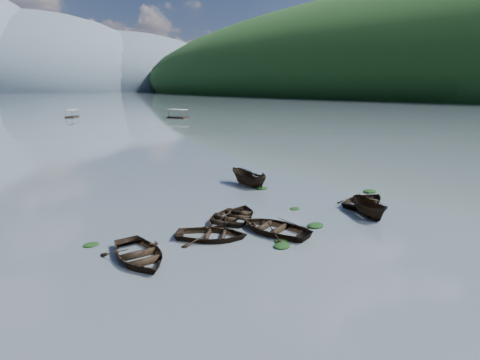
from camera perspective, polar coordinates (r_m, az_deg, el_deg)
ground_plane at (r=23.53m, az=18.35°, el=-10.42°), size 2400.00×2400.00×0.00m
right_hill_far at (r=531.36m, az=27.36°, el=11.49°), size 520.00×1200.00×190.00m
haze_mtn_c at (r=925.34m, az=-28.19°, el=11.84°), size 520.00×520.00×260.00m
haze_mtn_d at (r=972.41m, az=-17.48°, el=12.85°), size 520.00×520.00×220.00m
rowboat_0 at (r=22.24m, az=-15.09°, el=-11.64°), size 3.93×5.26×1.04m
rowboat_1 at (r=27.82m, az=0.02°, el=-5.83°), size 5.27×5.12×0.89m
rowboat_3 at (r=25.38m, az=5.20°, el=-7.89°), size 4.86×5.86×1.05m
rowboat_4 at (r=32.72m, az=18.46°, el=-3.50°), size 4.92×3.65×0.98m
rowboat_5 at (r=29.89m, az=19.01°, el=-5.20°), size 3.00×4.20×1.52m
rowboat_6 at (r=24.27m, az=-4.34°, el=-8.93°), size 5.63×5.55×0.96m
rowboat_7 at (r=27.14m, az=-2.49°, el=-6.36°), size 5.14×4.73×0.87m
rowboat_8 at (r=36.70m, az=1.25°, el=-0.89°), size 1.92×4.61×1.75m
weed_clump_0 at (r=23.23m, az=6.45°, el=-10.07°), size 1.13×0.92×0.25m
weed_clump_1 at (r=23.90m, az=6.29°, el=-9.35°), size 0.92×0.73×0.20m
weed_clump_2 at (r=26.74m, az=11.45°, el=-6.96°), size 1.25×1.00×0.27m
weed_clump_3 at (r=30.11m, az=8.33°, el=-4.42°), size 0.84×0.71×0.19m
weed_clump_4 at (r=36.56m, az=19.18°, el=-1.75°), size 1.33×1.06×0.28m
weed_clump_5 at (r=25.00m, az=-21.73°, el=-9.24°), size 0.96×0.78×0.20m
weed_clump_6 at (r=25.82m, az=-5.30°, el=-7.51°), size 1.00×0.83×0.21m
weed_clump_7 at (r=35.71m, az=3.37°, el=-1.34°), size 1.20×0.96×0.26m
pontoon_centre at (r=132.09m, az=-24.20°, el=8.72°), size 5.38×6.29×2.27m
pontoon_right at (r=118.98m, az=-9.41°, el=9.30°), size 5.05×7.25×2.57m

